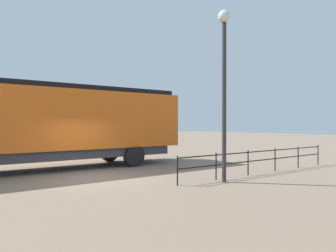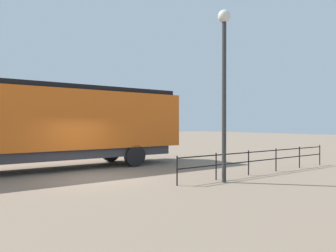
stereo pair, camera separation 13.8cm
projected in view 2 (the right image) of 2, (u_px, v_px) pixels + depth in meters
name	position (u px, v px, depth m)	size (l,w,h in m)	color
ground_plane	(94.00, 178.00, 12.66)	(120.00, 120.00, 0.00)	#84705B
locomotive	(37.00, 122.00, 14.64)	(3.12, 15.29, 4.01)	orange
lamp_post	(224.00, 67.00, 11.73)	(0.47, 0.47, 6.43)	#2D2D2D
platform_fence	(263.00, 158.00, 13.94)	(0.05, 9.64, 1.06)	black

